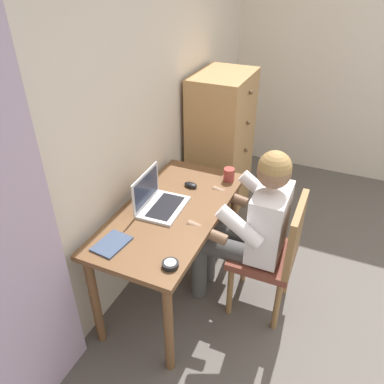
{
  "coord_description": "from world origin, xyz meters",
  "views": [
    {
      "loc": [
        -1.99,
        0.89,
        2.15
      ],
      "look_at": [
        -0.11,
        1.72,
        0.84
      ],
      "focal_mm": 35.38,
      "sensor_mm": 36.0,
      "label": 1
    }
  ],
  "objects_px": {
    "chair": "(274,252)",
    "person_seated": "(249,223)",
    "laptop": "(158,201)",
    "desk": "(172,223)",
    "computer_mouse": "(191,185)",
    "coffee_mug": "(229,174)",
    "dresser": "(221,146)",
    "notebook_pad": "(112,244)",
    "desk_clock": "(170,264)"
  },
  "relations": [
    {
      "from": "computer_mouse",
      "to": "notebook_pad",
      "type": "distance_m",
      "value": 0.77
    },
    {
      "from": "chair",
      "to": "laptop",
      "type": "xyz_separation_m",
      "value": [
        -0.16,
        0.76,
        0.29
      ]
    },
    {
      "from": "chair",
      "to": "desk_clock",
      "type": "xyz_separation_m",
      "value": [
        -0.62,
        0.44,
        0.25
      ]
    },
    {
      "from": "dresser",
      "to": "person_seated",
      "type": "relative_size",
      "value": 1.08
    },
    {
      "from": "dresser",
      "to": "laptop",
      "type": "distance_m",
      "value": 1.22
    },
    {
      "from": "chair",
      "to": "person_seated",
      "type": "height_order",
      "value": "person_seated"
    },
    {
      "from": "computer_mouse",
      "to": "notebook_pad",
      "type": "xyz_separation_m",
      "value": [
        -0.75,
        0.16,
        -0.01
      ]
    },
    {
      "from": "chair",
      "to": "computer_mouse",
      "type": "distance_m",
      "value": 0.73
    },
    {
      "from": "person_seated",
      "to": "notebook_pad",
      "type": "xyz_separation_m",
      "value": [
        -0.59,
        0.64,
        0.06
      ]
    },
    {
      "from": "person_seated",
      "to": "desk_clock",
      "type": "height_order",
      "value": "person_seated"
    },
    {
      "from": "dresser",
      "to": "chair",
      "type": "xyz_separation_m",
      "value": [
        -1.05,
        -0.76,
        -0.15
      ]
    },
    {
      "from": "person_seated",
      "to": "computer_mouse",
      "type": "relative_size",
      "value": 12.1
    },
    {
      "from": "desk",
      "to": "person_seated",
      "type": "bearing_deg",
      "value": -73.85
    },
    {
      "from": "chair",
      "to": "desk_clock",
      "type": "distance_m",
      "value": 0.8
    },
    {
      "from": "desk",
      "to": "laptop",
      "type": "distance_m",
      "value": 0.18
    },
    {
      "from": "person_seated",
      "to": "desk",
      "type": "bearing_deg",
      "value": 106.15
    },
    {
      "from": "coffee_mug",
      "to": "laptop",
      "type": "bearing_deg",
      "value": 149.18
    },
    {
      "from": "laptop",
      "to": "desk_clock",
      "type": "xyz_separation_m",
      "value": [
        -0.46,
        -0.32,
        -0.04
      ]
    },
    {
      "from": "computer_mouse",
      "to": "notebook_pad",
      "type": "height_order",
      "value": "computer_mouse"
    },
    {
      "from": "chair",
      "to": "person_seated",
      "type": "relative_size",
      "value": 0.74
    },
    {
      "from": "chair",
      "to": "laptop",
      "type": "distance_m",
      "value": 0.83
    },
    {
      "from": "chair",
      "to": "laptop",
      "type": "height_order",
      "value": "laptop"
    },
    {
      "from": "dresser",
      "to": "notebook_pad",
      "type": "xyz_separation_m",
      "value": [
        -1.64,
        0.06,
        0.09
      ]
    },
    {
      "from": "coffee_mug",
      "to": "dresser",
      "type": "bearing_deg",
      "value": 24.33
    },
    {
      "from": "chair",
      "to": "coffee_mug",
      "type": "height_order",
      "value": "chair"
    },
    {
      "from": "person_seated",
      "to": "laptop",
      "type": "height_order",
      "value": "person_seated"
    },
    {
      "from": "notebook_pad",
      "to": "computer_mouse",
      "type": "bearing_deg",
      "value": -5.58
    },
    {
      "from": "desk",
      "to": "coffee_mug",
      "type": "bearing_deg",
      "value": -23.37
    },
    {
      "from": "dresser",
      "to": "notebook_pad",
      "type": "distance_m",
      "value": 1.65
    },
    {
      "from": "desk",
      "to": "laptop",
      "type": "xyz_separation_m",
      "value": [
        -0.01,
        0.09,
        0.16
      ]
    },
    {
      "from": "chair",
      "to": "notebook_pad",
      "type": "xyz_separation_m",
      "value": [
        -0.59,
        0.82,
        0.24
      ]
    },
    {
      "from": "coffee_mug",
      "to": "chair",
      "type": "bearing_deg",
      "value": -128.55
    },
    {
      "from": "coffee_mug",
      "to": "computer_mouse",
      "type": "bearing_deg",
      "value": 132.46
    },
    {
      "from": "laptop",
      "to": "person_seated",
      "type": "bearing_deg",
      "value": -74.95
    },
    {
      "from": "person_seated",
      "to": "coffee_mug",
      "type": "xyz_separation_m",
      "value": [
        0.36,
        0.27,
        0.1
      ]
    },
    {
      "from": "computer_mouse",
      "to": "chair",
      "type": "bearing_deg",
      "value": -94.49
    },
    {
      "from": "chair",
      "to": "desk_clock",
      "type": "relative_size",
      "value": 9.91
    },
    {
      "from": "dresser",
      "to": "desk_clock",
      "type": "height_order",
      "value": "dresser"
    },
    {
      "from": "chair",
      "to": "computer_mouse",
      "type": "relative_size",
      "value": 8.92
    },
    {
      "from": "computer_mouse",
      "to": "coffee_mug",
      "type": "distance_m",
      "value": 0.29
    },
    {
      "from": "laptop",
      "to": "computer_mouse",
      "type": "bearing_deg",
      "value": -16.01
    },
    {
      "from": "desk",
      "to": "notebook_pad",
      "type": "relative_size",
      "value": 5.96
    },
    {
      "from": "desk_clock",
      "to": "laptop",
      "type": "bearing_deg",
      "value": 34.82
    },
    {
      "from": "laptop",
      "to": "coffee_mug",
      "type": "height_order",
      "value": "laptop"
    },
    {
      "from": "desk",
      "to": "laptop",
      "type": "relative_size",
      "value": 3.58
    },
    {
      "from": "laptop",
      "to": "desk_clock",
      "type": "bearing_deg",
      "value": -145.18
    },
    {
      "from": "person_seated",
      "to": "laptop",
      "type": "distance_m",
      "value": 0.6
    },
    {
      "from": "person_seated",
      "to": "desk_clock",
      "type": "xyz_separation_m",
      "value": [
        -0.61,
        0.25,
        0.07
      ]
    },
    {
      "from": "desk",
      "to": "laptop",
      "type": "bearing_deg",
      "value": 98.99
    },
    {
      "from": "desk",
      "to": "notebook_pad",
      "type": "distance_m",
      "value": 0.49
    }
  ]
}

